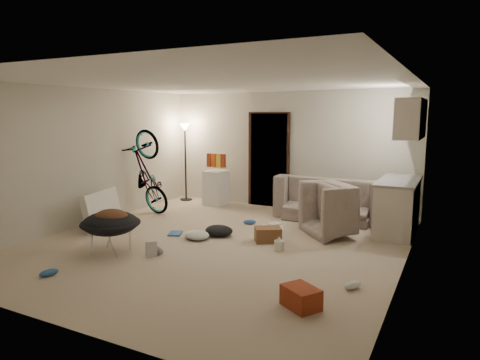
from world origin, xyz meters
The scene contains 39 objects.
floor centered at (0.00, 0.00, -0.01)m, with size 5.50×6.00×0.02m, color #C6B198.
ceiling centered at (0.00, 0.00, 2.51)m, with size 5.50×6.00×0.02m, color white.
wall_back centered at (0.00, 3.01, 1.25)m, with size 5.50×0.02×2.50m, color beige.
wall_front centered at (0.00, -3.01, 1.25)m, with size 5.50×0.02×2.50m, color beige.
wall_left centered at (-2.76, 0.00, 1.25)m, with size 0.02×6.00×2.50m, color beige.
wall_right centered at (2.76, 0.00, 1.25)m, with size 0.02×6.00×2.50m, color beige.
doorway centered at (-0.40, 2.97, 1.02)m, with size 0.85×0.10×2.04m, color black.
door_trim centered at (-0.40, 2.94, 1.02)m, with size 0.97×0.04×2.10m, color black.
floor_lamp centered at (-2.40, 2.65, 1.31)m, with size 0.28×0.28×1.81m.
kitchen_counter centered at (2.43, 2.00, 0.44)m, with size 0.60×1.50×0.88m, color beige.
counter_top centered at (2.43, 2.00, 0.90)m, with size 0.64×1.54×0.04m, color gray.
kitchen_uppers centered at (2.56, 2.00, 1.95)m, with size 0.38×1.40×0.65m, color beige.
sofa centered at (1.14, 2.45, 0.31)m, with size 2.10×0.82×0.61m, color #3B433B.
armchair centered at (1.65, 1.49, 0.32)m, with size 1.00×0.87×0.65m, color #3B433B.
bicycle centered at (-2.30, 1.12, 0.46)m, with size 0.61×1.76×0.92m, color black.
book_asset centered at (-0.57, -1.05, 0.01)m, with size 0.17×0.23×0.02m, color maroon.
mini_fridge centered at (-1.51, 2.55, 0.38)m, with size 0.45×0.45×0.77m, color white.
snack_box_0 centered at (-1.68, 2.55, 1.00)m, with size 0.10×0.07×0.30m, color maroon.
snack_box_1 centered at (-1.56, 2.55, 1.00)m, with size 0.10×0.07×0.30m, color #C75818.
snack_box_2 centered at (-1.44, 2.55, 1.00)m, with size 0.10×0.07×0.30m, color gold.
snack_box_3 centered at (-1.32, 2.55, 1.00)m, with size 0.10×0.07×0.30m, color maroon.
saucer_chair centered at (-1.17, -1.10, 0.37)m, with size 0.87×0.87×0.62m.
hoodie centered at (-1.12, -1.13, 0.56)m, with size 0.48×0.40×0.22m, color #512F1C.
sofa_drape centered at (0.19, 2.45, 0.54)m, with size 0.56×0.46×0.28m, color black.
tv_box centered at (-2.30, -0.13, 0.34)m, with size 0.12×1.02×0.67m, color silver.
drink_case_a centered at (0.67, 0.46, 0.12)m, with size 0.41×0.29×0.23m, color brown.
drink_case_b centered at (1.92, -1.55, 0.11)m, with size 0.39×0.28×0.22m, color maroon.
juicer centered at (1.00, 0.12, 0.09)m, with size 0.15×0.15×0.22m.
newspaper centered at (0.40, 1.30, 0.00)m, with size 0.39×0.51×0.01m, color beige.
book_blue centered at (-0.91, 0.13, 0.01)m, with size 0.21×0.28×0.03m, color #2C5AA1.
book_white centered at (0.35, 1.51, 0.01)m, with size 0.18×0.24×0.02m, color silver.
shoe_0 centered at (-0.06, 1.30, 0.04)m, with size 0.24×0.10×0.09m, color #2C5AA1.
shoe_1 centered at (0.32, 2.45, 0.04)m, with size 0.24×0.10×0.09m, color slate.
shoe_2 centered at (-1.20, -2.16, 0.04)m, with size 0.24×0.10×0.09m, color #2C5AA1.
shoe_3 centered at (-0.54, -0.83, 0.06)m, with size 0.30×0.12×0.11m, color slate.
shoe_4 centered at (2.30, -0.81, 0.05)m, with size 0.25×0.10×0.09m, color white.
clothes_lump_a centered at (-0.21, 0.42, 0.08)m, with size 0.51×0.43×0.16m, color black.
clothes_lump_b centered at (1.02, 1.66, 0.07)m, with size 0.49×0.42×0.15m, color black.
clothes_lump_c centered at (-0.42, 0.06, 0.07)m, with size 0.43×0.37×0.13m, color silver.
Camera 1 is at (3.30, -5.64, 2.03)m, focal length 32.00 mm.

